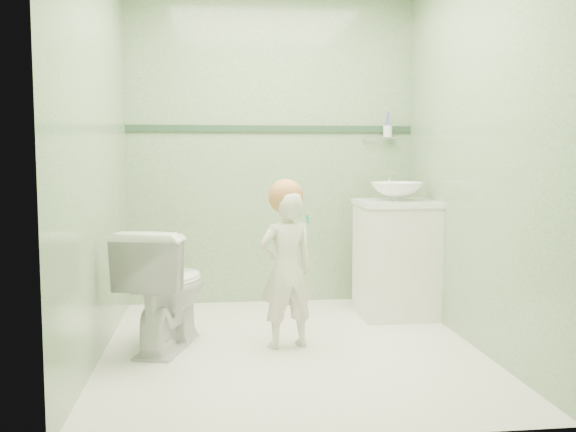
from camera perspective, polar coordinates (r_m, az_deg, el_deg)
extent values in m
plane|color=white|center=(3.92, 0.26, -11.64)|extent=(2.50, 2.50, 0.00)
cube|color=gray|center=(4.99, -1.49, 6.01)|extent=(2.20, 0.04, 2.40)
cube|color=gray|center=(2.51, 3.77, 6.53)|extent=(2.20, 0.04, 2.40)
cube|color=gray|center=(3.77, -16.64, 5.95)|extent=(0.04, 2.50, 2.40)
cube|color=gray|center=(4.03, 16.07, 5.92)|extent=(0.04, 2.50, 2.40)
cube|color=#29452F|center=(4.98, -1.48, 7.73)|extent=(2.20, 0.02, 0.05)
cube|color=white|center=(4.67, 9.52, -3.89)|extent=(0.52, 0.50, 0.80)
cube|color=white|center=(4.62, 9.60, 1.13)|extent=(0.54, 0.52, 0.04)
imported|color=white|center=(4.61, 9.61, 2.17)|extent=(0.37, 0.37, 0.13)
cylinder|color=silver|center=(4.80, 8.95, 2.98)|extent=(0.03, 0.03, 0.18)
cylinder|color=silver|center=(4.75, 9.13, 3.92)|extent=(0.02, 0.12, 0.02)
cylinder|color=silver|center=(5.09, 8.09, 6.85)|extent=(0.26, 0.02, 0.02)
cylinder|color=silver|center=(5.09, 8.82, 7.40)|extent=(0.07, 0.07, 0.09)
cylinder|color=#8D52B9|center=(5.08, 8.89, 8.19)|extent=(0.01, 0.01, 0.17)
cylinder|color=#E34955|center=(5.09, 8.88, 8.18)|extent=(0.01, 0.01, 0.17)
cylinder|color=yellow|center=(5.09, 8.83, 8.19)|extent=(0.01, 0.01, 0.17)
cylinder|color=blue|center=(5.07, 8.70, 8.20)|extent=(0.01, 0.01, 0.17)
imported|color=white|center=(3.92, -10.80, -6.24)|extent=(0.59, 0.80, 0.73)
imported|color=silver|center=(3.84, -0.15, -4.78)|extent=(0.39, 0.30, 0.94)
sphere|color=#BB7740|center=(3.81, -0.19, 1.75)|extent=(0.21, 0.21, 0.21)
cylinder|color=#0F8A61|center=(3.70, 1.73, -0.30)|extent=(0.04, 0.14, 0.06)
cube|color=white|center=(3.72, 0.58, 0.35)|extent=(0.03, 0.03, 0.02)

